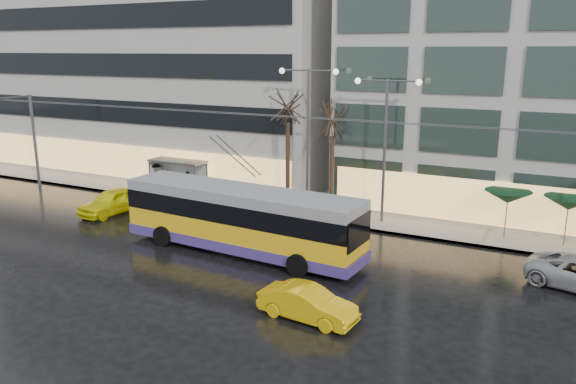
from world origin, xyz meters
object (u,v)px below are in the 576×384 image
Objects in this scene: trolleybus at (241,221)px; bus_shelter at (175,169)px; taxi_a at (113,201)px; street_lamp_near at (308,121)px.

trolleybus is 12.99m from bus_shelter.
trolleybus reaches higher than taxi_a.
street_lamp_near reaches higher than trolleybus.
street_lamp_near is (10.38, 0.11, 4.03)m from bus_shelter.
street_lamp_near is 1.90× the size of taxi_a.
bus_shelter is at bearing 142.45° from trolleybus.
street_lamp_near is (0.09, 8.03, 4.32)m from trolleybus.
trolleybus is 2.83× the size of taxi_a.
trolleybus is 3.20× the size of bus_shelter.
taxi_a is (-11.09, 2.39, -0.86)m from trolleybus.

